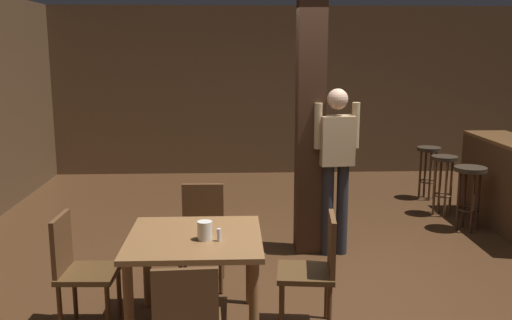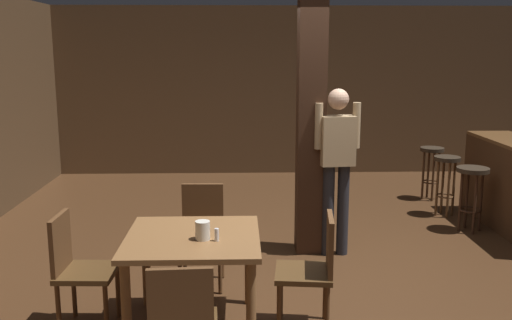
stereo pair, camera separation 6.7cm
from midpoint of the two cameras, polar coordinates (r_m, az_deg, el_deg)
ground_plane at (r=5.64m, az=7.50°, el=-10.96°), size 10.80×10.80×0.00m
wall_back at (r=9.72m, az=3.13°, el=6.91°), size 8.00×0.10×2.80m
pillar at (r=5.84m, az=5.11°, el=4.09°), size 0.28×0.28×2.80m
dining_table at (r=4.33m, az=-6.58°, el=-9.01°), size 0.99×0.99×0.74m
chair_north at (r=5.20m, az=-5.76°, el=-6.92°), size 0.43×0.43×0.89m
chair_west at (r=4.55m, az=-17.74°, el=-10.07°), size 0.44×0.44×0.89m
chair_east at (r=4.36m, az=5.55°, el=-10.50°), size 0.46×0.46×0.89m
napkin_cup at (r=4.18m, az=-5.61°, el=-7.04°), size 0.11×0.11×0.14m
salt_shaker at (r=4.15m, az=-4.19°, el=-7.48°), size 0.03×0.03×0.09m
standing_person at (r=5.82m, az=7.67°, el=0.03°), size 0.47×0.24×1.72m
bar_counter at (r=7.27m, az=23.84°, el=-2.38°), size 0.56×1.98×1.05m
bar_stool_near at (r=7.06m, az=20.33°, el=-2.13°), size 0.37×0.37×0.76m
bar_stool_mid at (r=7.62m, az=18.03°, el=-1.13°), size 0.33×0.33×0.77m
bar_stool_far at (r=8.39m, az=16.64°, el=-0.07°), size 0.33×0.33×0.75m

